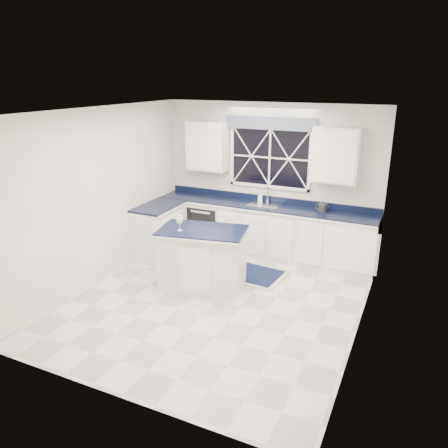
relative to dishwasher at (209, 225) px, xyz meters
The scene contains 13 objects.
ground 2.28m from the dishwasher, 60.57° to the right, with size 4.50×4.50×0.00m, color silver.
back_wall 1.48m from the dishwasher, 15.26° to the left, with size 4.00×0.10×2.70m, color silver.
base_cabinets 0.79m from the dishwasher, 12.13° to the right, with size 3.99×1.60×0.90m.
countertop 1.21m from the dishwasher, ahead, with size 3.98×0.64×0.04m, color black.
dishwasher is the anchor object (origin of this frame).
window 1.81m from the dishwasher, 12.95° to the left, with size 1.65×0.09×1.26m.
upper_cabinets 1.86m from the dishwasher, ahead, with size 3.10×0.34×0.90m.
faucet 1.31m from the dishwasher, 10.02° to the left, with size 0.05×0.20×0.30m.
island 1.81m from the dishwasher, 66.18° to the right, with size 1.40×1.00×0.96m.
rug 1.45m from the dishwasher, 38.90° to the right, with size 1.46×0.98×0.02m.
kettle 2.22m from the dishwasher, ahead, with size 0.26×0.18×0.18m.
wine_glass 2.01m from the dishwasher, 76.17° to the right, with size 0.10×0.10×0.23m.
soap_bottle 1.15m from the dishwasher, 13.04° to the left, with size 0.08×0.08×0.17m, color silver.
Camera 1 is at (2.50, -5.12, 3.12)m, focal length 35.00 mm.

